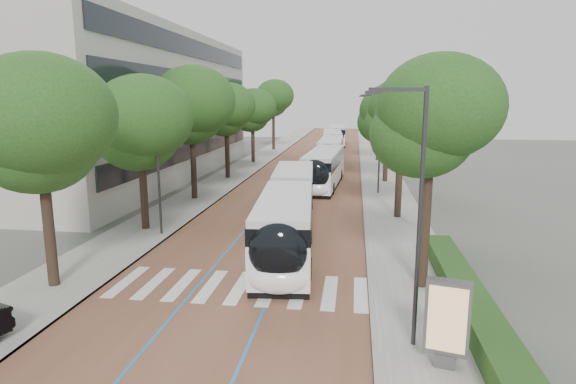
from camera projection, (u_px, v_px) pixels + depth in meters
The scene contains 22 objects.
ground at pixel (229, 297), 19.10m from camera, with size 160.00×160.00×0.00m, color #51544C.
road at pixel (314, 164), 57.99m from camera, with size 11.00×140.00×0.02m, color brown.
sidewalk_left at pixel (253, 162), 58.99m from camera, with size 4.00×140.00×0.12m, color gray.
sidewalk_right at pixel (377, 165), 56.96m from camera, with size 4.00×140.00×0.12m, color gray.
kerb_left at pixel (268, 163), 58.73m from camera, with size 0.20×140.00×0.14m, color gray.
kerb_right at pixel (361, 164), 57.22m from camera, with size 0.20×140.00×0.14m, color gray.
zebra_crossing at pixel (240, 287), 20.04m from camera, with size 10.55×3.60×0.01m.
lane_line_left at pixel (301, 163), 58.20m from camera, with size 0.12×126.00×0.01m, color #226BAC.
lane_line_right at pixel (327, 164), 57.77m from camera, with size 0.12×126.00×0.01m, color #226BAC.
office_building at pixel (109, 106), 47.61m from camera, with size 18.11×40.00×14.00m.
hedge at pixel (468, 298), 17.77m from camera, with size 1.20×14.00×0.80m, color #214919.
streetlight_near at pixel (415, 199), 14.37m from camera, with size 1.82×0.20×8.00m.
streetlight_far at pixel (378, 136), 38.67m from camera, with size 1.82×0.20×8.00m.
lamp_post_left at pixel (158, 165), 26.91m from camera, with size 0.14×0.14×8.00m, color #2F2F32.
trees_left at pixel (215, 111), 42.24m from camera, with size 6.19×60.69×10.00m.
trees_right at pixel (391, 117), 39.20m from camera, with size 5.75×46.83×8.90m.
lead_bus at pixel (289, 211), 26.71m from camera, with size 4.01×18.54×3.20m.
bus_queued_0 at pixel (323, 169), 42.45m from camera, with size 3.22×12.52×3.20m.
bus_queued_1 at pixel (331, 153), 55.04m from camera, with size 2.57×12.40×3.20m.
bus_queued_2 at pixel (332, 143), 67.78m from camera, with size 3.21×12.52×3.20m.
bus_queued_3 at pixel (338, 135), 81.03m from camera, with size 2.77×12.45×3.20m.
ad_panel at pixel (447, 321), 13.76m from camera, with size 1.31×0.64×2.62m.
Camera 1 is at (4.80, -17.45, 7.77)m, focal length 30.00 mm.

